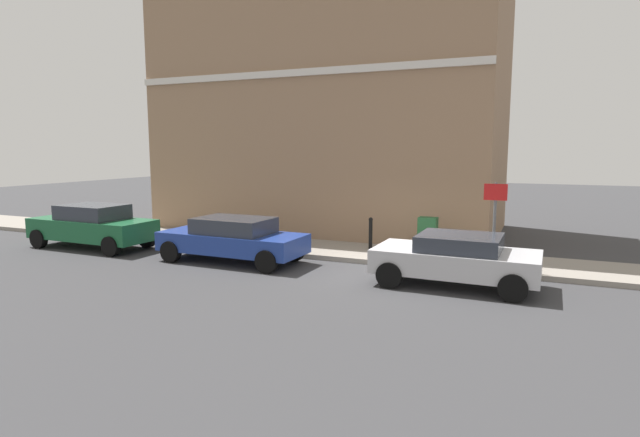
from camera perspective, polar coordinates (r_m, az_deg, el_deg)
ground at (r=14.05m, az=8.63°, el=-6.09°), size 80.00×80.00×0.00m
sidewalk at (r=18.17m, az=-8.31°, el=-2.68°), size 2.50×30.00×0.15m
corner_building at (r=21.61m, az=1.60°, el=11.35°), size 7.29×13.22×9.38m
car_silver at (r=13.00m, az=14.89°, el=-4.28°), size 2.01×3.93×1.28m
car_blue at (r=15.40m, az=-9.67°, el=-2.20°), size 1.88×4.40×1.33m
car_green at (r=18.95m, az=-23.95°, el=-0.72°), size 1.85×4.40×1.48m
utility_cabinet at (r=15.81m, az=11.86°, el=-2.09°), size 0.46×0.61×1.15m
bollard_near_cabinet at (r=16.36m, az=5.64°, el=-1.55°), size 0.14×0.14×1.04m
street_sign at (r=14.49m, az=18.85°, el=0.68°), size 0.08×0.60×2.30m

